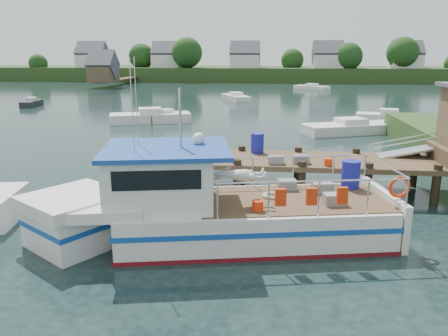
# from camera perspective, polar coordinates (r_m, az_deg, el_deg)

# --- Properties ---
(ground_plane) EXTENTS (160.00, 160.00, 0.00)m
(ground_plane) POSITION_cam_1_polar(r_m,az_deg,el_deg) (18.63, 3.56, -2.80)
(ground_plane) COLOR #172928
(far_shore) EXTENTS (140.00, 42.55, 9.22)m
(far_shore) POSITION_cam_1_polar(r_m,az_deg,el_deg) (100.20, 5.87, 12.53)
(far_shore) COLOR #29431B
(far_shore) RESTS_ON ground
(dock) EXTENTS (16.60, 3.00, 4.78)m
(dock) POSITION_cam_1_polar(r_m,az_deg,el_deg) (18.98, 23.75, 3.28)
(dock) COLOR #4E3A25
(dock) RESTS_ON ground
(lobster_boat) EXTENTS (11.57, 5.16, 5.53)m
(lobster_boat) POSITION_cam_1_polar(r_m,az_deg,el_deg) (13.35, -2.09, -5.37)
(lobster_boat) COLOR silver
(lobster_boat) RESTS_ON ground
(moored_rowboat) EXTENTS (3.49, 3.52, 1.07)m
(moored_rowboat) POSITION_cam_1_polar(r_m,az_deg,el_deg) (37.87, -7.52, 6.63)
(moored_rowboat) COLOR #4E3A25
(moored_rowboat) RESTS_ON ground
(moored_far) EXTENTS (5.90, 5.23, 1.01)m
(moored_far) POSITION_cam_1_polar(r_m,az_deg,el_deg) (74.05, 11.38, 10.29)
(moored_far) COLOR silver
(moored_far) RESTS_ON ground
(moored_a) EXTENTS (7.03, 4.22, 1.23)m
(moored_a) POSITION_cam_1_polar(r_m,az_deg,el_deg) (37.55, -9.59, 6.57)
(moored_a) COLOR silver
(moored_a) RESTS_ON ground
(moored_b) EXTENTS (5.48, 2.90, 1.15)m
(moored_b) POSITION_cam_1_polar(r_m,az_deg,el_deg) (39.55, 20.69, 6.20)
(moored_b) COLOR silver
(moored_b) RESTS_ON ground
(moored_c) EXTENTS (7.36, 4.77, 1.10)m
(moored_c) POSITION_cam_1_polar(r_m,az_deg,el_deg) (33.22, 16.21, 5.09)
(moored_c) COLOR silver
(moored_c) RESTS_ON ground
(moored_d) EXTENTS (4.17, 6.12, 0.99)m
(moored_d) POSITION_cam_1_polar(r_m,az_deg,el_deg) (55.91, 1.55, 9.25)
(moored_d) COLOR silver
(moored_d) RESTS_ON ground
(moored_e) EXTENTS (1.68, 3.76, 1.01)m
(moored_e) POSITION_cam_1_polar(r_m,az_deg,el_deg) (53.25, -23.84, 7.77)
(moored_e) COLOR black
(moored_e) RESTS_ON ground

